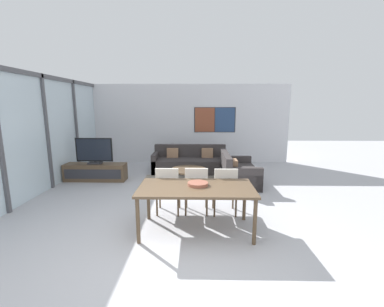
{
  "coord_description": "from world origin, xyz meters",
  "views": [
    {
      "loc": [
        0.45,
        -3.11,
        2.07
      ],
      "look_at": [
        0.34,
        2.81,
        0.95
      ],
      "focal_mm": 24.0,
      "sensor_mm": 36.0,
      "label": 1
    }
  ],
  "objects": [
    {
      "name": "fruit_bowl",
      "position": [
        0.47,
        0.97,
        0.79
      ],
      "size": [
        0.34,
        0.34,
        0.05
      ],
      "color": "#995642",
      "rests_on": "dining_table"
    },
    {
      "name": "coffee_table",
      "position": [
        0.24,
        3.51,
        0.3
      ],
      "size": [
        0.95,
        0.95,
        0.4
      ],
      "color": "brown",
      "rests_on": "ground_plane"
    },
    {
      "name": "dining_table",
      "position": [
        0.45,
        0.89,
        0.7
      ],
      "size": [
        1.87,
        0.97,
        0.76
      ],
      "color": "brown",
      "rests_on": "ground_plane"
    },
    {
      "name": "wall_back",
      "position": [
        0.04,
        6.18,
        1.41
      ],
      "size": [
        7.5,
        0.09,
        2.8
      ],
      "color": "silver",
      "rests_on": "ground_plane"
    },
    {
      "name": "dining_chair_right",
      "position": [
        0.99,
        1.55,
        0.52
      ],
      "size": [
        0.46,
        0.46,
        0.93
      ],
      "color": "beige",
      "rests_on": "ground_plane"
    },
    {
      "name": "area_rug",
      "position": [
        0.24,
        3.51,
        0.0
      ],
      "size": [
        2.56,
        1.64,
        0.01
      ],
      "color": "gray",
      "rests_on": "ground_plane"
    },
    {
      "name": "sofa_main",
      "position": [
        0.24,
        4.82,
        0.27
      ],
      "size": [
        2.29,
        0.89,
        0.82
      ],
      "color": "#383333",
      "rests_on": "ground_plane"
    },
    {
      "name": "sofa_side",
      "position": [
        1.51,
        3.56,
        0.27
      ],
      "size": [
        0.89,
        1.55,
        0.82
      ],
      "rotation": [
        0.0,
        0.0,
        1.57
      ],
      "color": "#383333",
      "rests_on": "ground_plane"
    },
    {
      "name": "tv_console",
      "position": [
        -2.36,
        3.75,
        0.24
      ],
      "size": [
        1.67,
        0.45,
        0.47
      ],
      "color": "brown",
      "rests_on": "ground_plane"
    },
    {
      "name": "dining_chair_centre",
      "position": [
        0.45,
        1.58,
        0.52
      ],
      "size": [
        0.46,
        0.46,
        0.93
      ],
      "color": "beige",
      "rests_on": "ground_plane"
    },
    {
      "name": "window_wall_left",
      "position": [
        -3.24,
        3.09,
        1.53
      ],
      "size": [
        0.07,
        6.18,
        2.8
      ],
      "color": "silver",
      "rests_on": "ground_plane"
    },
    {
      "name": "television",
      "position": [
        -2.36,
        3.75,
        0.83
      ],
      "size": [
        1.0,
        0.2,
        0.72
      ],
      "color": "#2D2D33",
      "rests_on": "tv_console"
    },
    {
      "name": "dining_chair_left",
      "position": [
        -0.09,
        1.56,
        0.52
      ],
      "size": [
        0.46,
        0.46,
        0.93
      ],
      "color": "beige",
      "rests_on": "ground_plane"
    },
    {
      "name": "ground_plane",
      "position": [
        0.0,
        0.0,
        0.0
      ],
      "size": [
        24.0,
        24.0,
        0.0
      ],
      "primitive_type": "plane",
      "color": "#B2B2B7"
    }
  ]
}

